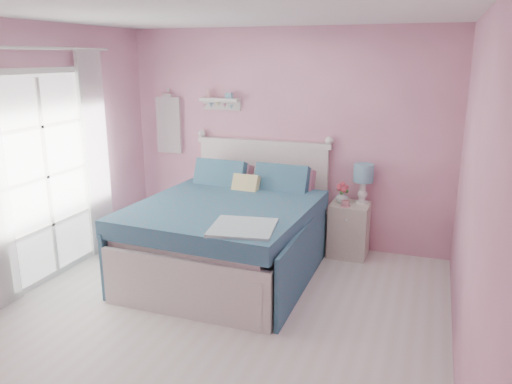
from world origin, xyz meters
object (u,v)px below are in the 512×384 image
Objects in this scene: nightstand at (349,230)px; bed at (231,234)px; vase at (342,197)px; teacup at (345,203)px; table_lamp at (363,176)px.

bed is at bearing -142.54° from nightstand.
vase is 1.65× the size of teacup.
bed reaches higher than nightstand.
table_lamp is at bearing 36.74° from nightstand.
bed reaches higher than table_lamp.
bed is at bearing -142.61° from table_lamp.
vase is at bearing -158.08° from table_lamp.
bed is at bearing -139.94° from vase.
nightstand is 4.20× the size of vase.
bed is 1.43m from nightstand.
nightstand is at bearing 40.20° from bed.
nightstand is at bearing -0.77° from vase.
nightstand is at bearing 74.05° from teacup.
table_lamp is at bearing 40.14° from bed.
vase is (-0.10, 0.00, 0.39)m from nightstand.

